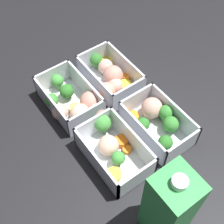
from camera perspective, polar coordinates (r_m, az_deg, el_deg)
ground_plane at (r=0.74m, az=-0.00°, el=-0.99°), size 4.00×4.00×0.00m
container_near_left at (r=0.71m, az=8.26°, el=-1.60°), size 0.16×0.10×0.06m
container_near_right at (r=0.78m, az=-0.37°, el=6.42°), size 0.17×0.12×0.06m
container_far_left at (r=0.66m, az=-0.03°, el=-6.52°), size 0.17×0.10×0.06m
container_far_right at (r=0.74m, az=-6.91°, el=1.78°), size 0.17×0.12×0.06m
juice_carton at (r=0.54m, az=10.37°, el=-16.75°), size 0.07×0.07×0.20m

